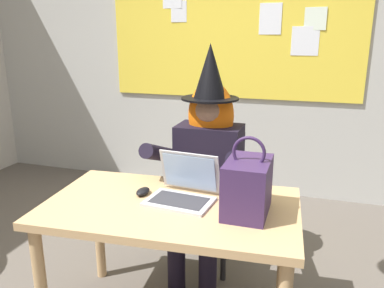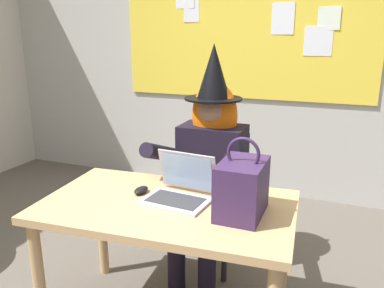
# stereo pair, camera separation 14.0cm
# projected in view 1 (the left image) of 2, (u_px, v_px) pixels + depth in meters

# --- Properties ---
(wall_back_bulletin) EXTENTS (5.49, 2.24, 2.79)m
(wall_back_bulletin) POSITION_uv_depth(u_px,v_px,m) (232.00, 49.00, 3.67)
(wall_back_bulletin) COLOR #B2B2AD
(wall_back_bulletin) RESTS_ON ground
(desk_main) EXTENTS (1.32, 0.83, 0.71)m
(desk_main) POSITION_uv_depth(u_px,v_px,m) (171.00, 220.00, 1.96)
(desk_main) COLOR tan
(desk_main) RESTS_ON ground
(chair_at_desk) EXTENTS (0.45, 0.45, 0.90)m
(chair_at_desk) POSITION_uv_depth(u_px,v_px,m) (212.00, 189.00, 2.65)
(chair_at_desk) COLOR #2D3347
(chair_at_desk) RESTS_ON ground
(person_costumed) EXTENTS (0.59, 0.65, 1.49)m
(person_costumed) POSITION_uv_depth(u_px,v_px,m) (207.00, 153.00, 2.46)
(person_costumed) COLOR black
(person_costumed) RESTS_ON ground
(laptop) EXTENTS (0.35, 0.31, 0.23)m
(laptop) POSITION_uv_depth(u_px,v_px,m) (183.00, 190.00, 1.98)
(laptop) COLOR #B7B7BC
(laptop) RESTS_ON desk_main
(computer_mouse) EXTENTS (0.06, 0.11, 0.03)m
(computer_mouse) POSITION_uv_depth(u_px,v_px,m) (143.00, 191.00, 2.04)
(computer_mouse) COLOR black
(computer_mouse) RESTS_ON desk_main
(handbag) EXTENTS (0.20, 0.30, 0.38)m
(handbag) POSITION_uv_depth(u_px,v_px,m) (247.00, 186.00, 1.80)
(handbag) COLOR #38234C
(handbag) RESTS_ON desk_main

